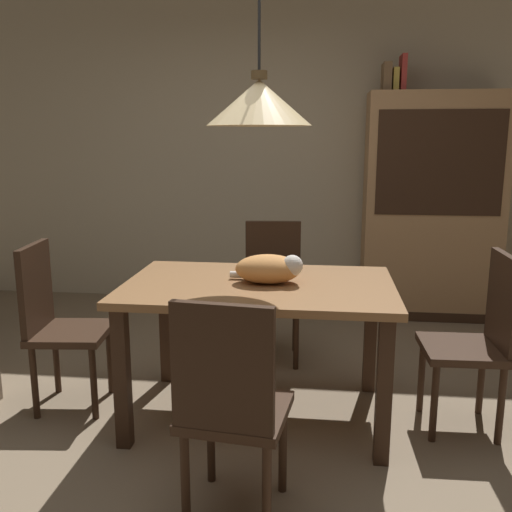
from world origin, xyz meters
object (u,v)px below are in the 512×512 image
(cat_sleeping, at_px, (270,269))
(book_yellow_short, at_px, (395,80))
(chair_near_front, at_px, (230,402))
(chair_far_back, at_px, (273,284))
(hutch_bookcase, at_px, (431,211))
(dining_table, at_px, (259,301))
(chair_right_side, at_px, (479,335))
(book_brown_thick, at_px, (386,77))
(pendant_lamp, at_px, (259,102))
(book_red_tall, at_px, (403,73))
(chair_left_side, at_px, (56,319))

(cat_sleeping, xyz_separation_m, book_yellow_short, (0.81, 1.95, 1.11))
(chair_near_front, relative_size, book_yellow_short, 4.65)
(chair_far_back, xyz_separation_m, hutch_bookcase, (1.23, 1.08, 0.38))
(dining_table, height_order, cat_sleeping, cat_sleeping)
(chair_right_side, distance_m, book_brown_thick, 2.46)
(chair_right_side, bearing_deg, dining_table, -179.88)
(chair_far_back, relative_size, pendant_lamp, 0.72)
(dining_table, bearing_deg, chair_right_side, 0.12)
(chair_far_back, distance_m, book_red_tall, 2.05)
(chair_left_side, relative_size, cat_sleeping, 2.38)
(chair_far_back, height_order, hutch_bookcase, hutch_bookcase)
(chair_near_front, bearing_deg, book_yellow_short, 72.75)
(hutch_bookcase, bearing_deg, chair_far_back, -138.67)
(chair_far_back, xyz_separation_m, book_yellow_short, (0.88, 1.08, 1.43))
(pendant_lamp, bearing_deg, book_brown_thick, 67.72)
(chair_near_front, bearing_deg, dining_table, 89.41)
(book_brown_thick, distance_m, book_red_tall, 0.13)
(chair_far_back, bearing_deg, book_red_tall, 49.14)
(chair_near_front, relative_size, hutch_bookcase, 0.50)
(chair_left_side, distance_m, cat_sleeping, 1.23)
(book_yellow_short, bearing_deg, cat_sleeping, -112.61)
(chair_right_side, xyz_separation_m, book_red_tall, (-0.20, 1.96, 1.48))
(book_yellow_short, bearing_deg, book_red_tall, 0.00)
(book_brown_thick, bearing_deg, chair_left_side, -134.48)
(chair_right_side, xyz_separation_m, book_yellow_short, (-0.26, 1.96, 1.43))
(chair_left_side, xyz_separation_m, book_yellow_short, (2.00, 1.97, 1.43))
(chair_right_side, relative_size, book_brown_thick, 3.88)
(pendant_lamp, bearing_deg, dining_table, -116.57)
(chair_right_side, height_order, chair_far_back, same)
(chair_right_side, distance_m, hutch_bookcase, 1.99)
(chair_right_side, distance_m, cat_sleeping, 1.12)
(dining_table, height_order, chair_left_side, chair_left_side)
(dining_table, bearing_deg, chair_left_side, -179.60)
(dining_table, distance_m, pendant_lamp, 1.01)
(chair_far_back, height_order, cat_sleeping, chair_far_back)
(hutch_bookcase, relative_size, book_yellow_short, 9.25)
(hutch_bookcase, bearing_deg, chair_left_side, -140.09)
(chair_near_front, relative_size, chair_right_side, 1.00)
(book_brown_thick, bearing_deg, chair_right_side, -80.53)
(pendant_lamp, relative_size, book_red_tall, 4.64)
(pendant_lamp, distance_m, hutch_bookcase, 2.43)
(book_yellow_short, bearing_deg, dining_table, -113.99)
(cat_sleeping, relative_size, book_yellow_short, 1.96)
(chair_right_side, relative_size, chair_left_side, 1.00)
(book_brown_thick, relative_size, book_red_tall, 0.86)
(chair_right_side, bearing_deg, chair_left_side, -179.74)
(chair_left_side, xyz_separation_m, cat_sleeping, (1.19, 0.01, 0.32))
(chair_right_side, relative_size, hutch_bookcase, 0.50)
(chair_far_back, bearing_deg, chair_right_side, -37.69)
(chair_right_side, distance_m, book_yellow_short, 2.44)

